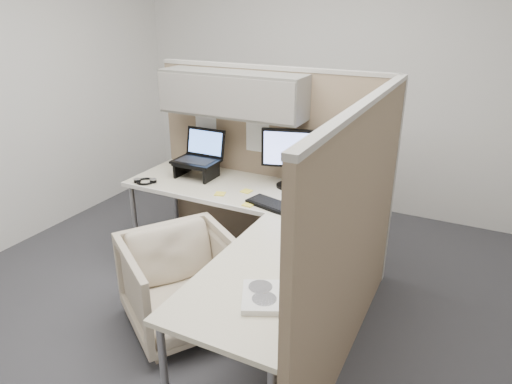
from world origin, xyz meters
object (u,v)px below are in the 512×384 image
at_px(office_chair, 182,279).
at_px(keyboard, 278,207).
at_px(desk, 251,221).
at_px(monitor_left, 290,153).

xyz_separation_m(office_chair, keyboard, (0.43, 0.60, 0.38)).
relative_size(desk, office_chair, 2.75).
bearing_deg(desk, monitor_left, 87.45).
bearing_deg(keyboard, desk, -109.43).
bearing_deg(office_chair, monitor_left, 16.06).
relative_size(monitor_left, keyboard, 0.96).
distance_m(office_chair, monitor_left, 1.25).
height_order(office_chair, keyboard, keyboard).
bearing_deg(office_chair, keyboard, -1.45).
relative_size(desk, monitor_left, 4.29).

